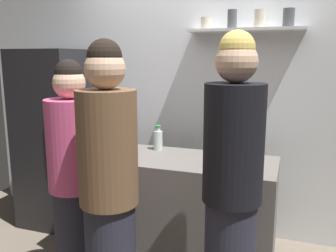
% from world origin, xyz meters
% --- Properties ---
extents(back_wall_assembly, '(4.80, 0.32, 2.60)m').
position_xyz_m(back_wall_assembly, '(0.00, 1.25, 1.30)').
color(back_wall_assembly, white).
rests_on(back_wall_assembly, ground).
extents(refrigerator, '(0.62, 0.62, 1.73)m').
position_xyz_m(refrigerator, '(-1.43, 0.85, 0.86)').
color(refrigerator, black).
rests_on(refrigerator, ground).
extents(counter, '(1.68, 0.62, 0.88)m').
position_xyz_m(counter, '(-0.14, 0.54, 0.44)').
color(counter, '#66605B').
rests_on(counter, ground).
extents(baking_pan, '(0.34, 0.24, 0.05)m').
position_xyz_m(baking_pan, '(-0.71, 0.62, 0.91)').
color(baking_pan, gray).
rests_on(baking_pan, counter).
extents(utensil_holder, '(0.10, 0.10, 0.22)m').
position_xyz_m(utensil_holder, '(0.44, 0.49, 0.93)').
color(utensil_holder, '#B2B2B7').
rests_on(utensil_holder, counter).
extents(wine_bottle_dark_glass, '(0.08, 0.08, 0.30)m').
position_xyz_m(wine_bottle_dark_glass, '(0.31, 0.55, 0.99)').
color(wine_bottle_dark_glass, black).
rests_on(wine_bottle_dark_glass, counter).
extents(wine_bottle_green_glass, '(0.06, 0.06, 0.29)m').
position_xyz_m(wine_bottle_green_glass, '(0.26, 0.80, 0.99)').
color(wine_bottle_green_glass, '#19471E').
rests_on(wine_bottle_green_glass, counter).
extents(water_bottle_plastic, '(0.08, 0.08, 0.21)m').
position_xyz_m(water_bottle_plastic, '(-0.30, 0.73, 0.97)').
color(water_bottle_plastic, silver).
rests_on(water_bottle_plastic, counter).
extents(person_pink_top, '(0.34, 0.34, 1.65)m').
position_xyz_m(person_pink_top, '(-0.61, -0.06, 0.81)').
color(person_pink_top, '#262633').
rests_on(person_pink_top, ground).
extents(person_brown_jacket, '(0.34, 0.34, 1.76)m').
position_xyz_m(person_brown_jacket, '(-0.21, -0.30, 0.88)').
color(person_brown_jacket, '#262633').
rests_on(person_brown_jacket, ground).
extents(person_blonde, '(0.34, 0.34, 1.80)m').
position_xyz_m(person_blonde, '(0.46, -0.08, 0.90)').
color(person_blonde, '#262633').
rests_on(person_blonde, ground).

